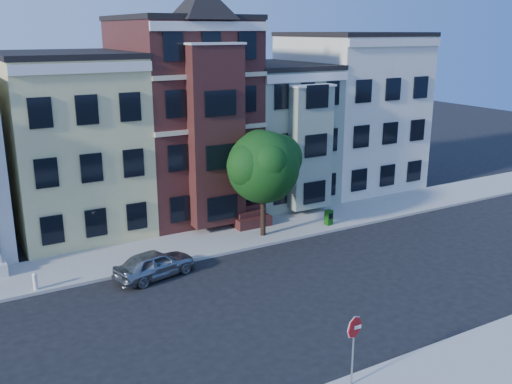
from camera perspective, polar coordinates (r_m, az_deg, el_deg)
ground at (r=26.27m, az=5.62°, el=-10.04°), size 120.00×120.00×0.00m
far_sidewalk at (r=32.53m, az=-2.59°, el=-4.59°), size 60.00×4.00×0.15m
near_sidewalk at (r=21.14m, az=18.91°, el=-17.65°), size 60.00×4.00×0.15m
house_yellow at (r=34.91m, az=-18.03°, el=4.46°), size 7.00×9.00×10.00m
house_brown at (r=36.78m, az=-7.42°, el=7.25°), size 7.00×9.00×12.00m
house_green at (r=39.93m, az=1.33°, el=5.88°), size 6.00×9.00×9.00m
house_cream at (r=43.78m, az=9.27°, el=7.89°), size 8.00×9.00×11.00m
street_tree at (r=31.62m, az=0.73°, el=2.02°), size 8.25×8.25×7.44m
parked_car at (r=27.88m, az=-10.11°, el=-7.10°), size 4.25×2.45×1.36m
newspaper_box at (r=34.52m, az=7.28°, el=-2.54°), size 0.45×0.41×0.91m
fire_hydrant at (r=27.85m, az=-21.21°, el=-8.48°), size 0.25×0.25×0.64m
stop_sign at (r=19.44m, az=9.69°, el=-14.98°), size 0.78×0.18×2.82m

